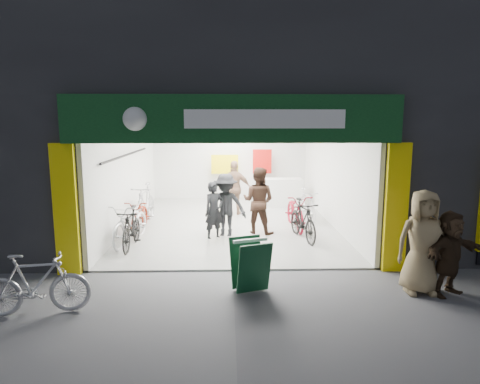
{
  "coord_description": "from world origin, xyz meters",
  "views": [
    {
      "loc": [
        -0.1,
        -8.28,
        3.03
      ],
      "look_at": [
        0.19,
        1.5,
        1.38
      ],
      "focal_mm": 32.0,
      "sensor_mm": 36.0,
      "label": 1
    }
  ],
  "objects_px": {
    "bike_left_front": "(131,223)",
    "parked_bike": "(35,284)",
    "sandwich_board": "(250,264)",
    "pedestrian_near": "(422,242)",
    "bike_right_front": "(303,220)"
  },
  "relations": [
    {
      "from": "bike_left_front",
      "to": "parked_bike",
      "type": "relative_size",
      "value": 1.18
    },
    {
      "from": "parked_bike",
      "to": "sandwich_board",
      "type": "bearing_deg",
      "value": -86.04
    },
    {
      "from": "bike_left_front",
      "to": "pedestrian_near",
      "type": "distance_m",
      "value": 6.66
    },
    {
      "from": "sandwich_board",
      "to": "bike_left_front",
      "type": "bearing_deg",
      "value": 113.23
    },
    {
      "from": "bike_right_front",
      "to": "pedestrian_near",
      "type": "bearing_deg",
      "value": -76.53
    },
    {
      "from": "parked_bike",
      "to": "bike_left_front",
      "type": "bearing_deg",
      "value": -18.62
    },
    {
      "from": "pedestrian_near",
      "to": "sandwich_board",
      "type": "xyz_separation_m",
      "value": [
        -3.0,
        0.15,
        -0.41
      ]
    },
    {
      "from": "bike_right_front",
      "to": "bike_left_front",
      "type": "bearing_deg",
      "value": 171.09
    },
    {
      "from": "bike_right_front",
      "to": "sandwich_board",
      "type": "height_order",
      "value": "bike_right_front"
    },
    {
      "from": "pedestrian_near",
      "to": "sandwich_board",
      "type": "distance_m",
      "value": 3.04
    },
    {
      "from": "bike_right_front",
      "to": "parked_bike",
      "type": "distance_m",
      "value": 6.37
    },
    {
      "from": "bike_left_front",
      "to": "parked_bike",
      "type": "bearing_deg",
      "value": -87.94
    },
    {
      "from": "bike_left_front",
      "to": "sandwich_board",
      "type": "xyz_separation_m",
      "value": [
        2.8,
        -3.09,
        -0.0
      ]
    },
    {
      "from": "pedestrian_near",
      "to": "sandwich_board",
      "type": "relative_size",
      "value": 1.99
    },
    {
      "from": "bike_left_front",
      "to": "sandwich_board",
      "type": "relative_size",
      "value": 2.11
    }
  ]
}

